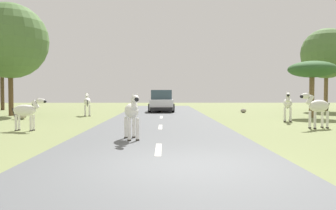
# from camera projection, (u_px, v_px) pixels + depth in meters

# --- Properties ---
(ground_plane) EXTENTS (90.00, 90.00, 0.00)m
(ground_plane) POSITION_uv_depth(u_px,v_px,m) (179.00, 167.00, 7.27)
(ground_plane) COLOR olive
(road) EXTENTS (6.00, 64.00, 0.05)m
(road) POSITION_uv_depth(u_px,v_px,m) (157.00, 166.00, 7.26)
(road) COLOR #56595B
(road) RESTS_ON ground_plane
(lane_markings) EXTENTS (0.16, 56.00, 0.01)m
(lane_markings) POSITION_uv_depth(u_px,v_px,m) (156.00, 177.00, 6.26)
(lane_markings) COLOR silver
(lane_markings) RESTS_ON road
(zebra_0) EXTENTS (0.69, 1.60, 1.54)m
(zebra_0) POSITION_uv_depth(u_px,v_px,m) (132.00, 112.00, 11.12)
(zebra_0) COLOR silver
(zebra_0) RESTS_ON road
(zebra_1) EXTENTS (0.87, 1.69, 1.66)m
(zebra_1) POSITION_uv_depth(u_px,v_px,m) (288.00, 103.00, 18.72)
(zebra_1) COLOR silver
(zebra_1) RESTS_ON ground_plane
(zebra_2) EXTENTS (0.69, 1.69, 1.62)m
(zebra_2) POSITION_uv_depth(u_px,v_px,m) (87.00, 102.00, 23.08)
(zebra_2) COLOR silver
(zebra_2) RESTS_ON ground_plane
(zebra_3) EXTENTS (1.50, 0.47, 1.41)m
(zebra_3) POSITION_uv_depth(u_px,v_px,m) (27.00, 111.00, 14.15)
(zebra_3) COLOR silver
(zebra_3) RESTS_ON ground_plane
(zebra_4) EXTENTS (1.65, 0.92, 1.64)m
(zebra_4) POSITION_uv_depth(u_px,v_px,m) (317.00, 106.00, 15.11)
(zebra_4) COLOR silver
(zebra_4) RESTS_ON ground_plane
(car_0) EXTENTS (2.03, 4.35, 1.74)m
(car_0) POSITION_uv_depth(u_px,v_px,m) (161.00, 102.00, 27.58)
(car_0) COLOR silver
(car_0) RESTS_ON road
(tree_1) EXTENTS (4.29, 4.29, 7.09)m
(tree_1) POSITION_uv_depth(u_px,v_px,m) (327.00, 54.00, 29.24)
(tree_1) COLOR brown
(tree_1) RESTS_ON ground_plane
(tree_2) EXTENTS (3.05, 3.05, 4.23)m
(tree_2) POSITION_uv_depth(u_px,v_px,m) (2.00, 70.00, 30.50)
(tree_2) COLOR #4C3823
(tree_2) RESTS_ON ground_plane
(tree_3) EXTENTS (5.10, 5.10, 7.65)m
(tree_3) POSITION_uv_depth(u_px,v_px,m) (10.00, 41.00, 23.10)
(tree_3) COLOR brown
(tree_3) RESTS_ON ground_plane
(tree_7) EXTENTS (2.98, 2.98, 3.59)m
(tree_7) POSITION_uv_depth(u_px,v_px,m) (312.00, 70.00, 21.60)
(tree_7) COLOR brown
(tree_7) RESTS_ON ground_plane
(rock_0) EXTENTS (0.72, 0.62, 0.45)m
(rock_0) POSITION_uv_depth(u_px,v_px,m) (20.00, 116.00, 20.12)
(rock_0) COLOR #A89E8C
(rock_0) RESTS_ON ground_plane
(rock_1) EXTENTS (0.46, 0.42, 0.32)m
(rock_1) POSITION_uv_depth(u_px,v_px,m) (243.00, 111.00, 26.67)
(rock_1) COLOR gray
(rock_1) RESTS_ON ground_plane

